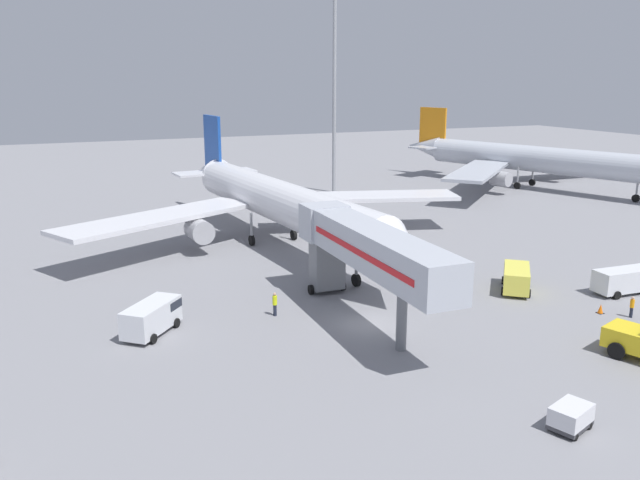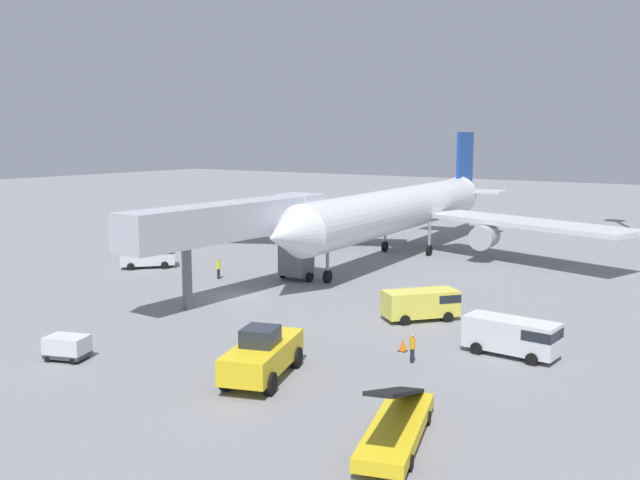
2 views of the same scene
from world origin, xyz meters
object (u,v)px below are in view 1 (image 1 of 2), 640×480
apron_light_mast (335,46)px  safety_cone_alpha (601,309)px  service_van_outer_right (516,277)px  ground_crew_worker_foreground (632,306)px  jet_bridge (363,247)px  airplane_background (530,159)px  ground_crew_worker_midground (275,303)px  baggage_cart_mid_right (571,416)px  service_van_mid_center (626,279)px  airplane_at_gate (275,200)px  service_van_near_right (153,316)px

apron_light_mast → safety_cone_alpha: bearing=-93.8°
service_van_outer_right → ground_crew_worker_foreground: bearing=-67.2°
safety_cone_alpha → ground_crew_worker_foreground: bearing=-48.3°
jet_bridge → airplane_background: 65.68m
airplane_background → apron_light_mast: apron_light_mast is taller
ground_crew_worker_midground → airplane_background: (56.77, 37.82, 3.68)m
ground_crew_worker_foreground → safety_cone_alpha: bearing=131.7°
airplane_background → apron_light_mast: bearing=163.7°
ground_crew_worker_midground → apron_light_mast: (26.45, 46.69, 20.82)m
service_van_outer_right → baggage_cart_mid_right: (-12.28, -18.73, -0.40)m
jet_bridge → service_van_outer_right: (14.91, 0.91, -4.36)m
safety_cone_alpha → jet_bridge: bearing=160.6°
jet_bridge → ground_crew_worker_midground: (-5.60, 3.35, -4.54)m
airplane_background → ground_crew_worker_midground: bearing=-146.3°
jet_bridge → ground_crew_worker_foreground: (18.50, -7.60, -4.64)m
service_van_mid_center → safety_cone_alpha: bearing=-153.8°
service_van_outer_right → apron_light_mast: 53.62m
airplane_at_gate → service_van_near_right: (-16.21, -19.92, -3.51)m
airplane_at_gate → ground_crew_worker_foreground: 35.60m
airplane_background → service_van_mid_center: bearing=-122.7°
service_van_near_right → baggage_cart_mid_right: bearing=-51.4°
airplane_at_gate → airplane_background: airplane_at_gate is taller
jet_bridge → safety_cone_alpha: 18.86m
ground_crew_worker_midground → baggage_cart_mid_right: bearing=-68.8°
baggage_cart_mid_right → apron_light_mast: (18.22, 67.86, 21.04)m
baggage_cart_mid_right → apron_light_mast: size_ratio=0.08×
service_van_outer_right → baggage_cart_mid_right: bearing=-123.3°
service_van_near_right → ground_crew_worker_foreground: bearing=-18.8°
service_van_near_right → apron_light_mast: size_ratio=0.15×
airplane_at_gate → service_van_outer_right: 26.45m
baggage_cart_mid_right → jet_bridge: bearing=98.4°
service_van_mid_center → apron_light_mast: size_ratio=0.16×
ground_crew_worker_midground → ground_crew_worker_foreground: bearing=-24.4°
airplane_at_gate → jet_bridge: bearing=-94.1°
service_van_near_right → service_van_outer_right: 29.54m
safety_cone_alpha → airplane_background: 58.37m
safety_cone_alpha → apron_light_mast: size_ratio=0.02×
service_van_near_right → apron_light_mast: 61.85m
airplane_background → apron_light_mast: (-30.32, 8.87, 17.14)m
jet_bridge → service_van_near_right: bearing=166.0°
airplane_at_gate → jet_bridge: airplane_at_gate is taller
baggage_cart_mid_right → service_van_near_right: bearing=128.6°
airplane_at_gate → safety_cone_alpha: size_ratio=68.81×
airplane_at_gate → service_van_outer_right: size_ratio=9.72×
airplane_at_gate → ground_crew_worker_midground: (-7.31, -20.19, -3.79)m
baggage_cart_mid_right → airplane_background: airplane_background is taller
baggage_cart_mid_right → safety_cone_alpha: size_ratio=3.57×
jet_bridge → safety_cone_alpha: size_ratio=27.79×
airplane_at_gate → service_van_mid_center: airplane_at_gate is taller
ground_crew_worker_foreground → ground_crew_worker_midground: ground_crew_worker_midground is taller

